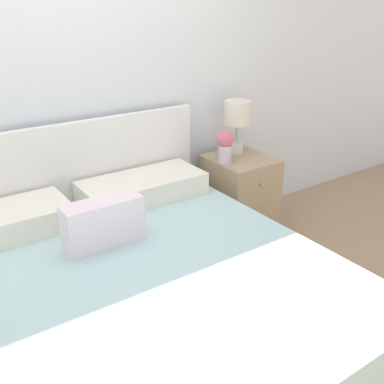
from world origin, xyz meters
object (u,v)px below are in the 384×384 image
object	(u,v)px
bed	(130,303)
table_lamp	(237,117)
nightstand	(239,196)
flower_vase	(225,144)

from	to	relation	value
bed	table_lamp	size ratio (longest dim) A/B	5.06
bed	nightstand	xyz separation A→B (m)	(1.26, 0.65, 0.03)
nightstand	table_lamp	size ratio (longest dim) A/B	1.55
nightstand	bed	bearing A→B (deg)	-152.56
table_lamp	nightstand	bearing A→B (deg)	-113.10
bed	table_lamp	xyz separation A→B (m)	(1.30, 0.76, 0.61)
table_lamp	flower_vase	bearing A→B (deg)	-150.66
table_lamp	bed	bearing A→B (deg)	-149.61
bed	table_lamp	distance (m)	1.63
nightstand	flower_vase	xyz separation A→B (m)	(-0.15, 0.00, 0.43)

